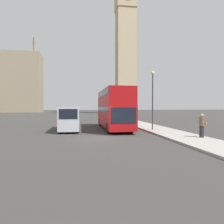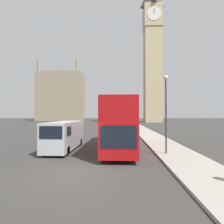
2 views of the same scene
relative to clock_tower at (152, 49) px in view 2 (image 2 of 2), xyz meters
name	(u,v)px [view 2 (image 2 of 2)]	position (x,y,z in m)	size (l,w,h in m)	color
ground_plane	(76,172)	(-15.63, -62.91, -30.28)	(300.00, 300.00, 0.00)	#383533
sidewalk_strip	(203,172)	(-9.04, -62.91, -30.20)	(3.19, 120.00, 0.15)	#9E998E
clock_tower	(152,49)	(0.00, 0.00, 0.00)	(7.26, 7.43, 58.95)	tan
building_block_distant	(61,97)	(-45.49, 20.82, -17.38)	(23.59, 11.49, 31.37)	gray
red_double_decker_bus	(119,122)	(-13.40, -56.26, -27.90)	(2.52, 11.04, 4.25)	#A80F11
white_van	(65,135)	(-18.09, -57.31, -28.97)	(1.95, 6.21, 2.42)	#B2B7BC
street_lamp	(166,102)	(-9.88, -58.96, -26.30)	(0.36, 0.36, 5.84)	#38383D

